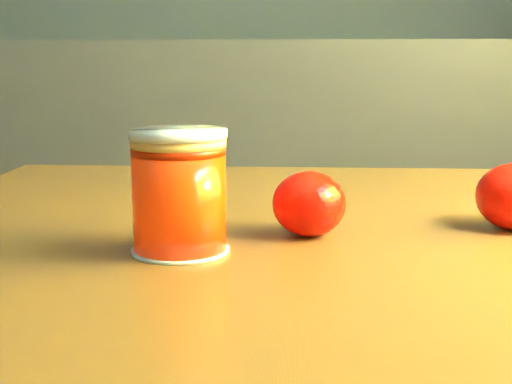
# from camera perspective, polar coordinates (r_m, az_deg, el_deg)

# --- Properties ---
(kitchen_counter) EXTENTS (3.15, 0.60, 0.90)m
(kitchen_counter) POSITION_cam_1_polar(r_m,az_deg,el_deg) (2.21, -18.38, -0.45)
(kitchen_counter) COLOR #424146
(kitchen_counter) RESTS_ON ground
(table) EXTENTS (1.00, 0.73, 0.72)m
(table) POSITION_cam_1_polar(r_m,az_deg,el_deg) (0.68, 11.70, -10.22)
(table) COLOR brown
(table) RESTS_ON ground
(juice_glass) EXTENTS (0.08, 0.08, 0.09)m
(juice_glass) POSITION_cam_1_polar(r_m,az_deg,el_deg) (0.55, -6.16, -0.03)
(juice_glass) COLOR #FF2E05
(juice_glass) RESTS_ON table
(orange_front) EXTENTS (0.07, 0.07, 0.06)m
(orange_front) POSITION_cam_1_polar(r_m,az_deg,el_deg) (0.60, 4.26, -0.94)
(orange_front) COLOR red
(orange_front) RESTS_ON table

